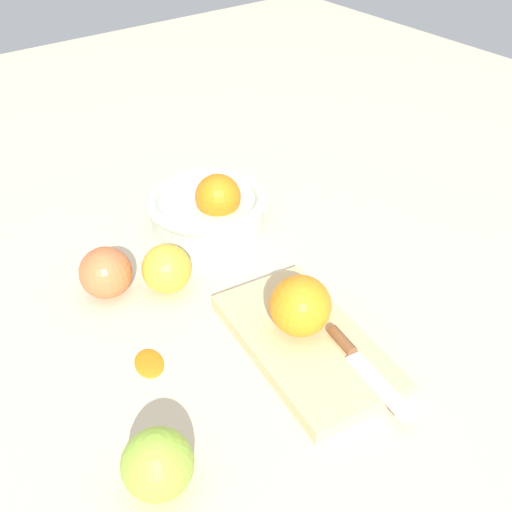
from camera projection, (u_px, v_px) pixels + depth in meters
ground_plane at (209, 296)px, 0.85m from camera, size 2.40×2.40×0.00m
bowl at (209, 207)px, 0.97m from camera, size 0.20×0.20×0.10m
cutting_board at (305, 342)px, 0.77m from camera, size 0.27×0.18×0.02m
orange_on_board at (300, 306)px, 0.75m from camera, size 0.08×0.08×0.08m
knife at (358, 359)px, 0.72m from camera, size 0.16×0.04×0.01m
apple_front_left at (167, 269)px, 0.85m from camera, size 0.07×0.07×0.07m
apple_front_right at (158, 464)px, 0.59m from camera, size 0.07×0.07×0.07m
apple_front_left_2 at (106, 273)px, 0.84m from camera, size 0.07×0.07×0.07m
citrus_peel at (149, 361)px, 0.75m from camera, size 0.06×0.05×0.01m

